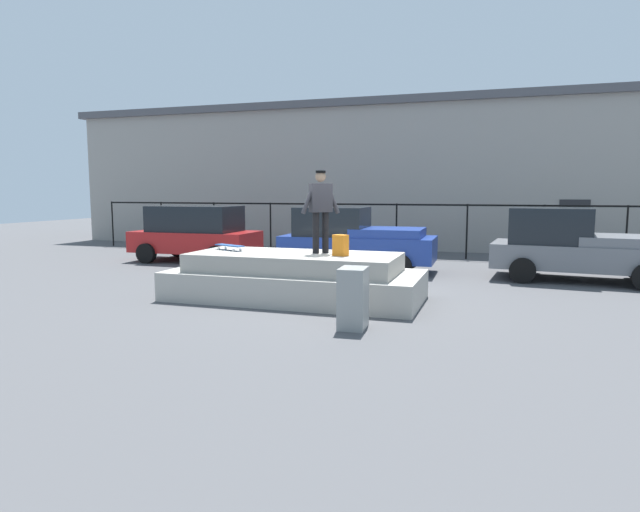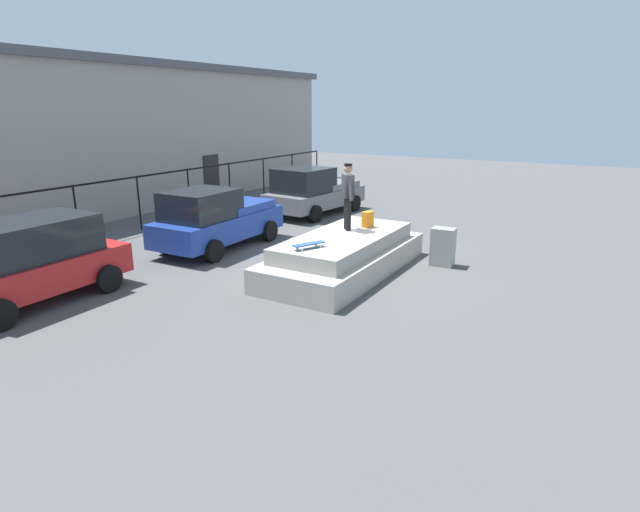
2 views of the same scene
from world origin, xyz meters
name	(u,v)px [view 2 (image 2 of 2)]	position (x,y,z in m)	size (l,w,h in m)	color
ground_plane	(341,262)	(0.00, 0.00, 0.00)	(60.00, 60.00, 0.00)	#4C4C4F
concrete_ledge	(344,255)	(-0.68, -0.46, 0.45)	(5.35, 2.31, 0.98)	#ADA89E
skateboarder	(348,192)	(-0.16, -0.26, 1.99)	(0.72, 0.63, 1.73)	black
skateboard	(309,244)	(-2.26, -0.35, 1.09)	(0.82, 0.51, 0.12)	#264C8C
backpack	(368,219)	(0.38, -0.60, 1.20)	(0.28, 0.20, 0.43)	orange
car_red_hatchback_near	(27,260)	(-6.01, 4.45, 0.95)	(4.04, 2.13, 1.81)	#B21E1E
car_blue_pickup_mid	(216,218)	(-0.55, 3.94, 0.91)	(4.38, 2.07, 1.83)	navy
car_grey_pickup_far	(313,191)	(5.29, 4.07, 0.92)	(4.51, 2.51, 1.87)	slate
utility_box	(443,247)	(1.14, -2.47, 0.51)	(0.44, 0.60, 1.02)	gray
fence_row	(138,192)	(0.00, 7.84, 1.32)	(24.06, 0.06, 1.86)	black
warehouse_building	(34,138)	(0.00, 13.34, 2.96)	(30.24, 7.35, 5.89)	gray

